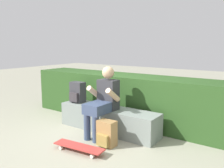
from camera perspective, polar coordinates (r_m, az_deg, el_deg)
ground_plane at (r=4.13m, az=-3.91°, el=-12.55°), size 24.00×24.00×0.00m
bench_main at (r=4.31m, az=-0.96°, el=-8.50°), size 1.92×0.45×0.43m
person_skater at (r=4.01m, az=-2.14°, el=-3.71°), size 0.49×0.62×1.18m
skateboard_near_person at (r=3.60m, az=-8.00°, el=-14.76°), size 0.82×0.29×0.09m
backpack_on_bench at (r=4.66m, az=-8.33°, el=-2.04°), size 0.28×0.23×0.40m
backpack_on_ground at (r=3.71m, az=-1.34°, el=-11.92°), size 0.28×0.23×0.40m
hedge_row at (r=4.93m, az=2.32°, el=-3.16°), size 4.20×0.77×0.94m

